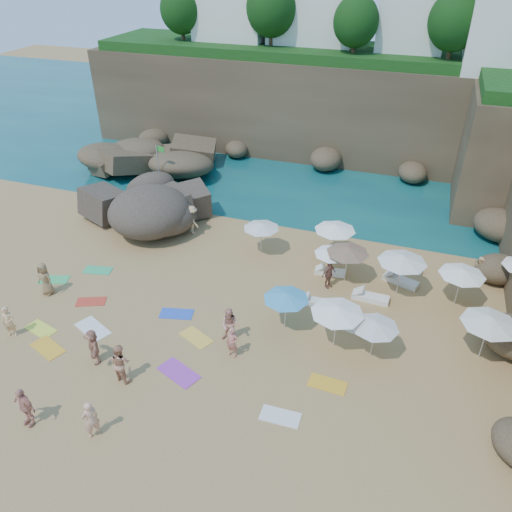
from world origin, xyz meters
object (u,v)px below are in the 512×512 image
(parasol_2, at_px, (463,272))
(flag_pole, at_px, (159,162))
(person_stand_4, at_px, (479,268))
(rock_outcrop, at_px, (151,212))
(parasol_1, at_px, (403,259))
(person_stand_3, at_px, (329,274))
(person_stand_6, at_px, (91,419))
(lounger_0, at_px, (330,272))
(parasol_0, at_px, (261,226))
(person_stand_0, at_px, (9,322))
(person_stand_2, at_px, (192,220))
(person_stand_5, at_px, (180,221))
(person_stand_1, at_px, (120,363))

(parasol_2, bearing_deg, flag_pole, 161.03)
(person_stand_4, bearing_deg, rock_outcrop, -162.26)
(parasol_1, bearing_deg, person_stand_3, -170.54)
(rock_outcrop, bearing_deg, parasol_2, -10.98)
(parasol_1, bearing_deg, parasol_2, 1.27)
(parasol_1, height_order, person_stand_6, parasol_1)
(rock_outcrop, relative_size, lounger_0, 4.51)
(rock_outcrop, bearing_deg, parasol_0, -15.35)
(parasol_2, xyz_separation_m, person_stand_0, (-20.28, -9.66, -1.20))
(person_stand_2, bearing_deg, person_stand_5, 45.81)
(rock_outcrop, height_order, parasol_2, parasol_2)
(parasol_0, bearing_deg, person_stand_6, -97.33)
(parasol_2, relative_size, person_stand_0, 1.39)
(parasol_1, relative_size, person_stand_5, 1.66)
(person_stand_0, relative_size, person_stand_5, 1.09)
(lounger_0, relative_size, person_stand_5, 1.10)
(parasol_1, xyz_separation_m, parasol_2, (3.00, 0.07, -0.20))
(person_stand_1, bearing_deg, parasol_1, -124.04)
(parasol_1, relative_size, parasol_2, 1.10)
(lounger_0, height_order, person_stand_0, person_stand_0)
(parasol_1, xyz_separation_m, person_stand_1, (-10.69, -10.30, -1.29))
(person_stand_4, bearing_deg, person_stand_2, -157.60)
(parasol_0, relative_size, person_stand_2, 1.13)
(parasol_1, height_order, person_stand_1, parasol_1)
(flag_pole, relative_size, person_stand_2, 1.91)
(person_stand_2, bearing_deg, person_stand_6, 137.78)
(parasol_0, bearing_deg, person_stand_4, 6.13)
(lounger_0, xyz_separation_m, person_stand_1, (-6.88, -10.95, 0.82))
(parasol_2, bearing_deg, rock_outcrop, 169.02)
(rock_outcrop, xyz_separation_m, parasol_1, (17.36, -4.02, 2.25))
(rock_outcrop, bearing_deg, person_stand_3, -18.68)
(rock_outcrop, distance_m, person_stand_4, 21.56)
(person_stand_2, bearing_deg, parasol_0, -153.13)
(person_stand_3, xyz_separation_m, person_stand_5, (-10.46, 2.85, -0.05))
(parasol_1, xyz_separation_m, person_stand_3, (-3.67, -0.61, -1.42))
(person_stand_0, distance_m, person_stand_3, 16.31)
(lounger_0, height_order, person_stand_5, person_stand_5)
(flag_pole, bearing_deg, parasol_1, -21.99)
(flag_pole, height_order, person_stand_2, flag_pole)
(flag_pole, height_order, parasol_1, flag_pole)
(parasol_0, relative_size, person_stand_6, 1.23)
(parasol_2, height_order, person_stand_3, parasol_2)
(lounger_0, distance_m, person_stand_1, 12.96)
(lounger_0, xyz_separation_m, person_stand_6, (-6.37, -13.86, 0.75))
(parasol_0, distance_m, person_stand_3, 5.20)
(parasol_0, bearing_deg, person_stand_1, -101.50)
(rock_outcrop, relative_size, person_stand_6, 4.37)
(lounger_0, height_order, person_stand_4, person_stand_4)
(flag_pole, distance_m, person_stand_3, 16.65)
(person_stand_4, bearing_deg, person_stand_5, -157.23)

